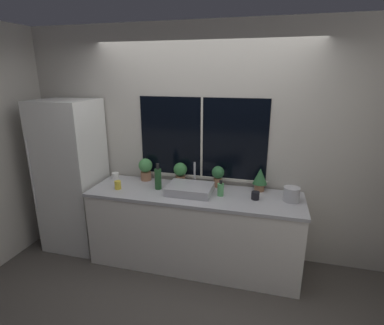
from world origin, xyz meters
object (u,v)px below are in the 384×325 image
bottle_tall (158,178)px  kettle (292,194)px  soap_bottle (221,189)px  potted_plant_center_right (218,175)px  mug_black (255,195)px  potted_plant_center_left (180,172)px  refrigerator (72,176)px  mug_yellow (118,185)px  mug_white (115,176)px  potted_plant_far_right (260,178)px  potted_plant_far_left (146,168)px  sink (190,189)px

bottle_tall → kettle: size_ratio=1.82×
bottle_tall → kettle: bottle_tall is taller
soap_bottle → potted_plant_center_right: bearing=106.7°
bottle_tall → mug_black: size_ratio=3.61×
potted_plant_center_left → kettle: size_ratio=1.53×
refrigerator → potted_plant_center_left: (1.33, 0.22, 0.10)m
mug_yellow → mug_white: (-0.19, 0.29, -0.01)m
potted_plant_center_left → soap_bottle: size_ratio=1.44×
mug_yellow → potted_plant_center_left: bearing=29.7°
potted_plant_center_left → potted_plant_far_right: 0.93m
potted_plant_center_right → mug_yellow: size_ratio=2.58×
potted_plant_center_right → mug_white: potted_plant_center_right is taller
potted_plant_far_left → mug_black: 1.37m
potted_plant_center_right → bottle_tall: bearing=-159.5°
potted_plant_far_right → bottle_tall: bottle_tall is taller
potted_plant_center_left → kettle: (1.26, -0.21, -0.06)m
potted_plant_center_right → soap_bottle: potted_plant_center_right is taller
potted_plant_far_right → mug_white: size_ratio=2.96×
potted_plant_center_left → potted_plant_center_right: 0.45m
potted_plant_far_left → potted_plant_center_left: 0.44m
soap_bottle → mug_black: soap_bottle is taller
bottle_tall → mug_yellow: size_ratio=3.16×
mug_black → kettle: kettle is taller
potted_plant_far_right → mug_white: potted_plant_far_right is taller
bottle_tall → mug_yellow: bottle_tall is taller
potted_plant_center_left → bottle_tall: 0.31m
potted_plant_far_left → bottle_tall: (0.25, -0.24, -0.03)m
potted_plant_far_left → kettle: 1.72m
soap_bottle → mug_yellow: bearing=-174.7°
kettle → bottle_tall: bearing=-178.7°
potted_plant_far_right → mug_black: (-0.03, -0.26, -0.11)m
potted_plant_center_left → potted_plant_center_right: (0.45, 0.00, 0.00)m
kettle → sink: bearing=-177.1°
bottle_tall → kettle: bearing=1.3°
bottle_tall → kettle: 1.45m
mug_black → kettle: (0.36, 0.05, 0.04)m
refrigerator → mug_yellow: 0.71m
mug_white → kettle: bearing=-3.7°
sink → kettle: sink is taller
kettle → potted_plant_center_right: bearing=165.5°
potted_plant_center_left → soap_bottle: bearing=-25.7°
soap_bottle → kettle: soap_bottle is taller
bottle_tall → mug_black: 1.09m
soap_bottle → mug_black: bearing=-0.5°
refrigerator → soap_bottle: 1.86m
soap_bottle → bottle_tall: 0.72m
potted_plant_far_left → potted_plant_far_right: bearing=0.0°
refrigerator → potted_plant_center_left: bearing=9.5°
refrigerator → kettle: size_ratio=11.16×
potted_plant_far_right → mug_yellow: (-1.56, -0.36, -0.10)m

